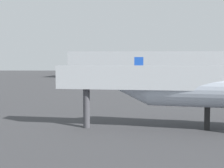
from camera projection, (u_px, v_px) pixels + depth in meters
name	position (u px, v px, depth m)	size (l,w,h in m)	color
airplane_far_left	(178.00, 78.00, 74.61)	(30.49, 18.04, 8.74)	#B2BCCC
jet_bridge	(177.00, 79.00, 26.28)	(22.47, 4.89, 6.70)	#B2B7BC
terminal_building	(161.00, 65.00, 142.74)	(95.57, 23.15, 13.20)	#999EA3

